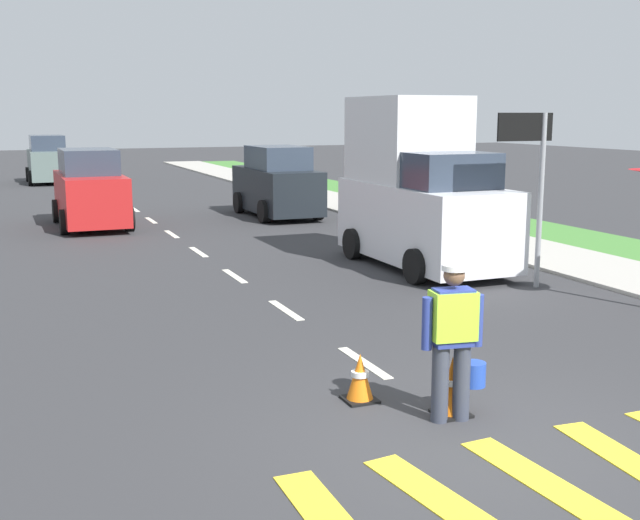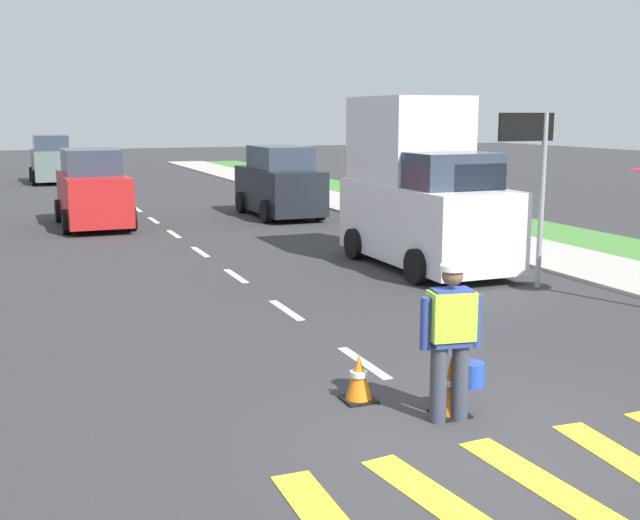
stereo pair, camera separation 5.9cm
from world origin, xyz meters
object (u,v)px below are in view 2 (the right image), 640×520
road_worker (453,335)px  car_oncoming_second (93,191)px  traffic_cone_near (359,378)px  traffic_cone_far (451,386)px  car_parked_far (279,184)px  lane_direction_sign (532,158)px  delivery_truck (421,190)px  car_oncoming_third (52,161)px

road_worker → car_oncoming_second: 16.57m
traffic_cone_near → traffic_cone_far: (0.73, -0.76, 0.05)m
road_worker → car_parked_far: (3.84, 16.59, 0.09)m
lane_direction_sign → car_parked_far: 11.67m
traffic_cone_near → car_parked_far: 16.36m
road_worker → car_parked_far: bearing=77.0°
traffic_cone_far → delivery_truck: size_ratio=0.14×
car_parked_far → road_worker: bearing=-103.0°
lane_direction_sign → traffic_cone_far: 7.05m
traffic_cone_far → car_oncoming_third: 32.15m
traffic_cone_near → delivery_truck: size_ratio=0.12×
lane_direction_sign → traffic_cone_near: size_ratio=5.81×
car_parked_far → car_oncoming_third: size_ratio=1.05×
road_worker → car_parked_far: 17.03m
road_worker → car_oncoming_third: car_oncoming_third is taller
road_worker → traffic_cone_far: bearing=59.6°
road_worker → car_oncoming_third: bearing=93.5°
delivery_truck → car_parked_far: size_ratio=1.10×
lane_direction_sign → traffic_cone_far: size_ratio=4.90×
car_oncoming_third → traffic_cone_near: bearing=-87.6°
car_oncoming_third → car_parked_far: bearing=-69.6°
traffic_cone_far → car_parked_far: car_parked_far is taller
delivery_truck → car_oncoming_third: 25.16m
delivery_truck → car_parked_far: bearing=90.6°
lane_direction_sign → car_parked_far: (-0.83, 11.55, -1.39)m
lane_direction_sign → delivery_truck: 2.92m
traffic_cone_far → traffic_cone_near: bearing=133.8°
traffic_cone_far → car_oncoming_second: bearing=96.6°
road_worker → car_parked_far: car_parked_far is taller
lane_direction_sign → traffic_cone_near: 7.09m
road_worker → car_parked_far: size_ratio=0.40×
traffic_cone_far → car_oncoming_third: car_oncoming_third is taller
traffic_cone_far → car_oncoming_second: (-1.89, 16.35, 0.70)m
traffic_cone_far → road_worker: bearing=-120.4°
car_parked_far → car_oncoming_third: 16.66m
lane_direction_sign → traffic_cone_far: lane_direction_sign is taller
road_worker → traffic_cone_far: road_worker is taller
lane_direction_sign → car_oncoming_third: 28.00m
car_parked_far → delivery_truck: bearing=-89.4°
road_worker → delivery_truck: (3.93, 7.74, 0.68)m
traffic_cone_near → lane_direction_sign: bearing=37.9°
road_worker → lane_direction_sign: bearing=47.1°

